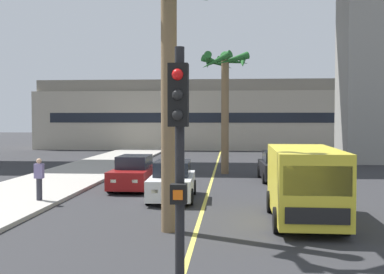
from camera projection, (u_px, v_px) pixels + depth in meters
lane_stripe_center at (209, 189)px, 22.65m from camera, size 0.14×56.00×0.01m
pier_building_backdrop at (222, 116)px, 53.00m from camera, size 39.61×8.04×7.31m
car_queue_front at (134, 174)px, 22.67m from camera, size 1.85×4.11×1.56m
car_queue_second at (172, 182)px, 19.78m from camera, size 1.94×4.15×1.56m
car_queue_third at (277, 167)px, 25.70m from camera, size 1.95×4.16×1.56m
delivery_van at (304, 182)px, 15.34m from camera, size 2.22×5.28×2.36m
traffic_light_median_near at (179, 168)px, 5.93m from camera, size 0.24×0.37×4.20m
palm_tree_near_median at (225, 81)px, 28.65m from camera, size 3.04×3.20×7.27m
palm_tree_mid_median at (169, 17)px, 13.92m from camera, size 3.54×3.51×7.87m
pedestrian_near_crosswalk at (39, 178)px, 18.65m from camera, size 0.34×0.22×1.62m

